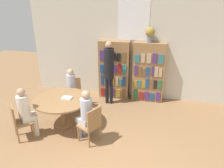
# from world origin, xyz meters

# --- Properties ---
(wall_back) EXTENTS (6.40, 0.07, 3.00)m
(wall_back) POSITION_xyz_m (0.00, 3.68, 1.51)
(wall_back) COLOR beige
(wall_back) RESTS_ON ground_plane
(bookshelf_left) EXTENTS (0.93, 0.34, 1.79)m
(bookshelf_left) POSITION_xyz_m (-0.52, 3.48, 0.89)
(bookshelf_left) COLOR olive
(bookshelf_left) RESTS_ON ground_plane
(bookshelf_right) EXTENTS (0.93, 0.34, 1.79)m
(bookshelf_right) POSITION_xyz_m (0.52, 3.48, 0.89)
(bookshelf_right) COLOR olive
(bookshelf_right) RESTS_ON ground_plane
(flower_vase) EXTENTS (0.27, 0.27, 0.43)m
(flower_vase) POSITION_xyz_m (0.50, 3.49, 2.05)
(flower_vase) COLOR slate
(flower_vase) RESTS_ON bookshelf_right
(reading_table) EXTENTS (1.34, 1.34, 0.74)m
(reading_table) POSITION_xyz_m (-1.40, 1.55, 0.64)
(reading_table) COLOR olive
(reading_table) RESTS_ON ground_plane
(chair_near_camera) EXTENTS (0.57, 0.57, 0.87)m
(chair_near_camera) POSITION_xyz_m (-2.13, 0.86, 0.48)
(chair_near_camera) COLOR olive
(chair_near_camera) RESTS_ON ground_plane
(chair_left_side) EXTENTS (0.45, 0.45, 0.87)m
(chair_left_side) POSITION_xyz_m (-1.53, 2.55, 0.48)
(chair_left_side) COLOR olive
(chair_left_side) RESTS_ON ground_plane
(chair_far_side) EXTENTS (0.54, 0.54, 0.87)m
(chair_far_side) POSITION_xyz_m (-0.51, 1.07, 0.48)
(chair_far_side) COLOR olive
(chair_far_side) RESTS_ON ground_plane
(seated_reader_left) EXTENTS (0.28, 0.37, 1.21)m
(seated_reader_left) POSITION_xyz_m (-1.50, 2.37, 0.67)
(seated_reader_left) COLOR #B2B7C6
(seated_reader_left) RESTS_ON ground_plane
(seated_reader_right) EXTENTS (0.40, 0.37, 1.22)m
(seated_reader_right) POSITION_xyz_m (-0.67, 1.16, 0.68)
(seated_reader_right) COLOR #B2B7C6
(seated_reader_right) RESTS_ON ground_plane
(seated_reader_back) EXTENTS (0.41, 0.41, 1.22)m
(seated_reader_back) POSITION_xyz_m (-2.00, 0.99, 0.68)
(seated_reader_back) COLOR silver
(seated_reader_back) RESTS_ON ground_plane
(librarian_standing) EXTENTS (0.28, 0.55, 1.88)m
(librarian_standing) POSITION_xyz_m (-0.57, 2.98, 1.14)
(librarian_standing) COLOR black
(librarian_standing) RESTS_ON ground_plane
(open_book_on_table) EXTENTS (0.24, 0.18, 0.03)m
(open_book_on_table) POSITION_xyz_m (-1.29, 1.60, 0.76)
(open_book_on_table) COLOR silver
(open_book_on_table) RESTS_ON reading_table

